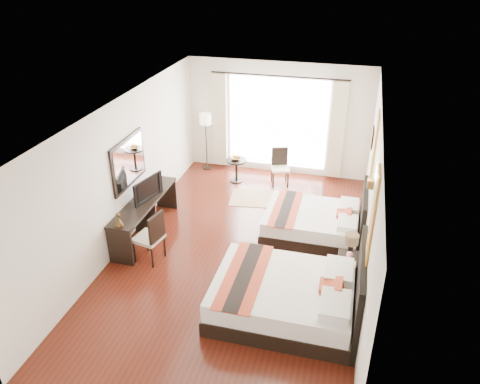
% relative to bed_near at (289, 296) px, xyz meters
% --- Properties ---
extents(floor, '(4.50, 7.50, 0.01)m').
position_rel_bed_near_xyz_m(floor, '(-1.17, 1.39, -0.34)').
color(floor, '#3C130B').
rests_on(floor, ground).
extents(ceiling, '(4.50, 7.50, 0.02)m').
position_rel_bed_near_xyz_m(ceiling, '(-1.17, 1.39, 2.46)').
color(ceiling, white).
rests_on(ceiling, wall_headboard).
extents(wall_headboard, '(0.01, 7.50, 2.80)m').
position_rel_bed_near_xyz_m(wall_headboard, '(1.07, 1.39, 1.07)').
color(wall_headboard, silver).
rests_on(wall_headboard, floor).
extents(wall_desk, '(0.01, 7.50, 2.80)m').
position_rel_bed_near_xyz_m(wall_desk, '(-3.42, 1.39, 1.07)').
color(wall_desk, silver).
rests_on(wall_desk, floor).
extents(wall_window, '(4.50, 0.01, 2.80)m').
position_rel_bed_near_xyz_m(wall_window, '(-1.17, 5.13, 1.07)').
color(wall_window, silver).
rests_on(wall_window, floor).
extents(wall_entry, '(4.50, 0.01, 2.80)m').
position_rel_bed_near_xyz_m(wall_entry, '(-1.17, -2.36, 1.07)').
color(wall_entry, silver).
rests_on(wall_entry, floor).
extents(window_glass, '(2.40, 0.02, 2.20)m').
position_rel_bed_near_xyz_m(window_glass, '(-1.17, 5.12, 0.97)').
color(window_glass, white).
rests_on(window_glass, wall_window).
extents(sheer_curtain, '(2.30, 0.02, 2.10)m').
position_rel_bed_near_xyz_m(sheer_curtain, '(-1.17, 5.06, 0.97)').
color(sheer_curtain, white).
rests_on(sheer_curtain, wall_window).
extents(drape_left, '(0.35, 0.14, 2.35)m').
position_rel_bed_near_xyz_m(drape_left, '(-2.62, 5.02, 0.95)').
color(drape_left, beige).
rests_on(drape_left, floor).
extents(drape_right, '(0.35, 0.14, 2.35)m').
position_rel_bed_near_xyz_m(drape_right, '(0.28, 5.02, 0.95)').
color(drape_right, beige).
rests_on(drape_right, floor).
extents(art_panel_near, '(0.03, 0.50, 1.35)m').
position_rel_bed_near_xyz_m(art_panel_near, '(1.06, 0.00, 1.62)').
color(art_panel_near, maroon).
rests_on(art_panel_near, wall_headboard).
extents(art_panel_far, '(0.03, 0.50, 1.35)m').
position_rel_bed_near_xyz_m(art_panel_far, '(1.06, 2.39, 1.62)').
color(art_panel_far, maroon).
rests_on(art_panel_far, wall_headboard).
extents(wall_sconce, '(0.10, 0.14, 0.14)m').
position_rel_bed_near_xyz_m(wall_sconce, '(1.02, 1.05, 1.59)').
color(wall_sconce, '#432F18').
rests_on(wall_sconce, wall_headboard).
extents(mirror_frame, '(0.04, 1.25, 0.95)m').
position_rel_bed_near_xyz_m(mirror_frame, '(-3.39, 1.58, 1.22)').
color(mirror_frame, black).
rests_on(mirror_frame, wall_desk).
extents(mirror_glass, '(0.01, 1.12, 0.82)m').
position_rel_bed_near_xyz_m(mirror_glass, '(-3.37, 1.58, 1.22)').
color(mirror_glass, white).
rests_on(mirror_glass, mirror_frame).
extents(bed_near, '(2.27, 1.77, 1.28)m').
position_rel_bed_near_xyz_m(bed_near, '(0.00, 0.00, 0.00)').
color(bed_near, black).
rests_on(bed_near, floor).
extents(bed_far, '(1.94, 1.51, 1.09)m').
position_rel_bed_near_xyz_m(bed_far, '(0.16, 2.39, -0.05)').
color(bed_far, black).
rests_on(bed_far, floor).
extents(nightstand, '(0.40, 0.50, 0.48)m').
position_rel_bed_near_xyz_m(nightstand, '(0.86, 1.05, -0.09)').
color(nightstand, black).
rests_on(nightstand, floor).
extents(table_lamp, '(0.23, 0.23, 0.37)m').
position_rel_bed_near_xyz_m(table_lamp, '(0.85, 1.17, 0.42)').
color(table_lamp, black).
rests_on(table_lamp, nightstand).
extents(vase, '(0.16, 0.16, 0.14)m').
position_rel_bed_near_xyz_m(vase, '(0.84, 0.86, 0.24)').
color(vase, black).
rests_on(vase, nightstand).
extents(console_desk, '(0.50, 2.20, 0.76)m').
position_rel_bed_near_xyz_m(console_desk, '(-3.16, 1.58, 0.05)').
color(console_desk, black).
rests_on(console_desk, floor).
extents(television, '(0.31, 0.81, 0.47)m').
position_rel_bed_near_xyz_m(television, '(-3.14, 1.66, 0.66)').
color(television, black).
rests_on(television, console_desk).
extents(bronze_figurine, '(0.19, 0.19, 0.24)m').
position_rel_bed_near_xyz_m(bronze_figurine, '(-3.16, 0.58, 0.54)').
color(bronze_figurine, '#432F18').
rests_on(bronze_figurine, console_desk).
extents(desk_chair, '(0.55, 0.55, 1.00)m').
position_rel_bed_near_xyz_m(desk_chair, '(-2.70, 0.77, -0.03)').
color(desk_chair, tan).
rests_on(desk_chair, floor).
extents(floor_lamp, '(0.30, 0.30, 1.48)m').
position_rel_bed_near_xyz_m(floor_lamp, '(-2.95, 4.84, 0.92)').
color(floor_lamp, black).
rests_on(floor_lamp, floor).
extents(side_table, '(0.50, 0.50, 0.58)m').
position_rel_bed_near_xyz_m(side_table, '(-2.01, 4.30, -0.04)').
color(side_table, black).
rests_on(side_table, floor).
extents(fruit_bowl, '(0.27, 0.27, 0.06)m').
position_rel_bed_near_xyz_m(fruit_bowl, '(-2.02, 4.29, 0.28)').
color(fruit_bowl, '#452818').
rests_on(fruit_bowl, side_table).
extents(window_chair, '(0.52, 0.52, 0.90)m').
position_rel_bed_near_xyz_m(window_chair, '(-0.95, 4.42, -0.06)').
color(window_chair, tan).
rests_on(window_chair, floor).
extents(jute_rug, '(1.34, 1.00, 0.01)m').
position_rel_bed_near_xyz_m(jute_rug, '(-1.30, 3.55, -0.32)').
color(jute_rug, '#9E825F').
rests_on(jute_rug, floor).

